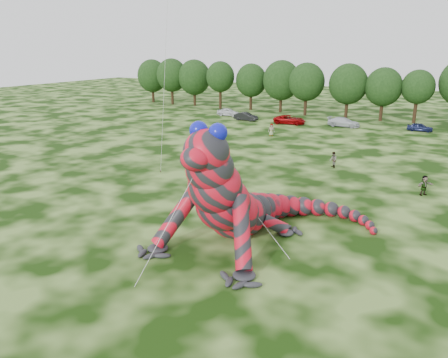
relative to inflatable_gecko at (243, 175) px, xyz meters
name	(u,v)px	position (x,y,z in m)	size (l,w,h in m)	color
ground	(274,267)	(3.78, -3.41, -4.10)	(240.00, 240.00, 0.00)	#16330A
inflatable_gecko	(243,175)	(0.00, 0.00, 0.00)	(13.81, 16.40, 8.20)	red
tree_0	(153,81)	(-50.78, 55.82, 0.65)	(6.91, 6.22, 9.51)	black
tree_1	(172,82)	(-44.58, 54.64, 0.80)	(6.74, 6.07, 9.81)	black
tree_2	(194,83)	(-39.24, 55.35, 0.72)	(7.04, 6.34, 9.64)	black
tree_3	(220,85)	(-31.94, 53.66, 0.62)	(5.81, 5.23, 9.44)	black
tree_4	(251,87)	(-25.87, 55.30, 0.43)	(6.22, 5.60, 9.06)	black
tree_5	(281,86)	(-19.35, 55.02, 0.80)	(7.16, 6.44, 9.80)	black
tree_6	(306,89)	(-13.78, 53.27, 0.65)	(6.52, 5.86, 9.49)	black
tree_7	(348,91)	(-6.31, 53.39, 0.64)	(6.68, 6.01, 9.48)	black
tree_8	(383,94)	(-0.44, 53.57, 0.37)	(6.14, 5.53, 8.94)	black
tree_9	(417,97)	(4.84, 53.93, 0.24)	(5.27, 4.74, 8.68)	black
car_0	(228,112)	(-25.84, 45.76, -3.39)	(1.69, 4.19, 1.43)	silver
car_1	(246,117)	(-20.72, 42.68, -3.41)	(1.46, 4.18, 1.38)	black
car_2	(290,120)	(-12.88, 42.95, -3.38)	(2.40, 5.20, 1.44)	#940507
car_3	(344,122)	(-4.50, 44.76, -3.37)	(2.04, 5.02, 1.46)	silver
car_4	(420,127)	(6.52, 46.36, -3.48)	(1.47, 3.65, 1.24)	#151C45
spectator_4	(271,130)	(-11.64, 32.40, -3.24)	(0.85, 0.55, 1.73)	gray
spectator_5	(424,185)	(9.97, 14.63, -3.23)	(1.61, 0.51, 1.74)	gray
spectator_1	(333,160)	(0.78, 19.60, -3.25)	(0.82, 0.64, 1.70)	gray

